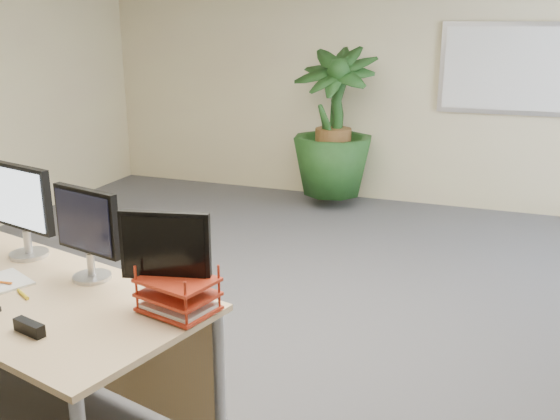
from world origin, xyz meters
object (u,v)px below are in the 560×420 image
at_px(monitor_right, 87,228).
at_px(desk, 33,307).
at_px(monitor_left, 23,205).
at_px(floor_plant, 333,141).

bearing_deg(monitor_right, desk, -165.15).
xyz_separation_m(monitor_left, monitor_right, (0.52, -0.14, -0.02)).
distance_m(desk, monitor_right, 0.55).
distance_m(floor_plant, monitor_right, 4.28).
distance_m(desk, floor_plant, 4.36).
height_order(desk, monitor_left, monitor_left).
bearing_deg(floor_plant, monitor_left, -97.57).
distance_m(desk, monitor_left, 0.55).
height_order(desk, floor_plant, floor_plant).
bearing_deg(monitor_left, floor_plant, 82.43).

